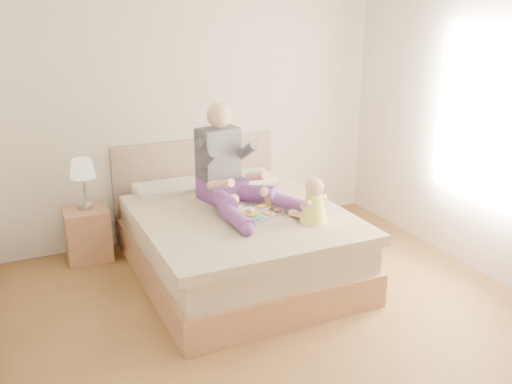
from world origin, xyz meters
name	(u,v)px	position (x,y,z in m)	size (l,w,h in m)	color
room	(304,129)	(0.08, 0.01, 1.51)	(4.02, 4.22, 2.71)	brown
bed	(233,237)	(0.00, 1.08, 0.32)	(1.70, 2.18, 1.00)	#976646
nightstand	(88,234)	(-1.15, 1.88, 0.24)	(0.41, 0.37, 0.49)	#976646
lamp	(82,171)	(-1.14, 1.90, 0.85)	(0.23, 0.23, 0.48)	silver
adult	(230,174)	(0.02, 1.19, 0.87)	(0.78, 1.15, 0.90)	#5F317C
tray	(258,211)	(0.11, 0.81, 0.64)	(0.50, 0.44, 0.12)	silver
baby	(313,204)	(0.45, 0.47, 0.76)	(0.27, 0.34, 0.38)	#FFFA50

